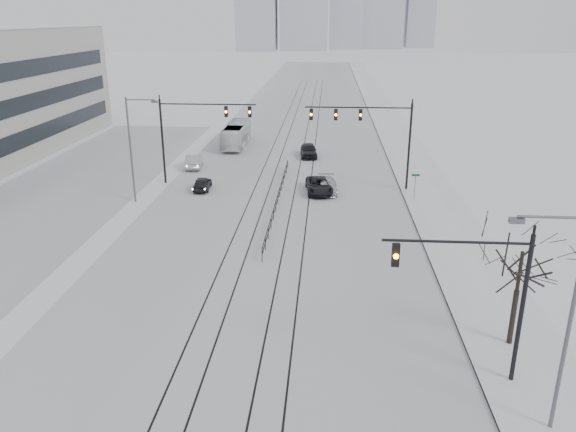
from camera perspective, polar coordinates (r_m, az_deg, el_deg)
The scene contains 19 objects.
road at distance 77.12m, azimuth 0.94°, elevation 8.22°, with size 22.00×260.00×0.02m, color silver.
sidewalk_east at distance 77.58m, azimuth 11.04°, elevation 7.99°, with size 5.00×260.00×0.16m, color silver.
curb at distance 77.32m, azimuth 9.22°, elevation 8.04°, with size 0.10×260.00×0.12m, color gray.
parking_strip at distance 57.97m, azimuth -20.70°, elevation 3.10°, with size 14.00×60.00×0.03m, color silver.
tram_rails at distance 57.68m, azimuth -0.15°, elevation 4.32°, with size 5.30×180.00×0.01m.
traffic_mast_near at distance 24.92m, azimuth 19.41°, elevation -6.93°, with size 6.10×0.37×7.00m.
traffic_mast_ne at distance 51.53m, azimuth 8.61°, elevation 8.80°, with size 9.60×0.37×8.00m.
traffic_mast_nw at distance 53.88m, azimuth -9.67°, elevation 9.01°, with size 9.10×0.37×8.00m.
street_light_east at distance 22.74m, azimuth 26.19°, elevation -8.71°, with size 2.73×0.25×9.00m.
street_light_west at distance 49.34m, azimuth -15.43°, elevation 7.19°, with size 2.73×0.25×9.00m.
bare_tree at distance 28.26m, azimuth 22.62°, elevation -4.32°, with size 4.40×4.40×6.10m.
median_fence at distance 47.98m, azimuth -1.02°, elevation 1.76°, with size 0.06×24.00×1.00m.
street_sign at distance 50.01m, azimuth 12.79°, elevation 3.31°, with size 0.70×0.06×2.40m.
sedan_sb_inner at distance 52.71m, azimuth -8.69°, elevation 3.28°, with size 1.44×3.57×1.22m, color black.
sedan_sb_outer at distance 60.76m, azimuth -9.52°, elevation 5.51°, with size 1.51×4.32×1.42m, color #AFB2B7.
sedan_nb_front at distance 51.30m, azimuth 3.17°, elevation 3.10°, with size 2.25×4.87×1.35m, color black.
sedan_nb_right at distance 51.46m, azimuth 4.00°, elevation 3.07°, with size 1.75×4.31×1.25m, color #B2B6BB.
sedan_nb_far at distance 64.73m, azimuth 2.11°, elevation 6.68°, with size 1.79×4.45×1.52m, color black.
box_truck at distance 70.50m, azimuth -5.28°, elevation 8.22°, with size 2.37×10.14×2.82m, color white.
Camera 1 is at (4.06, -15.50, 15.22)m, focal length 35.00 mm.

